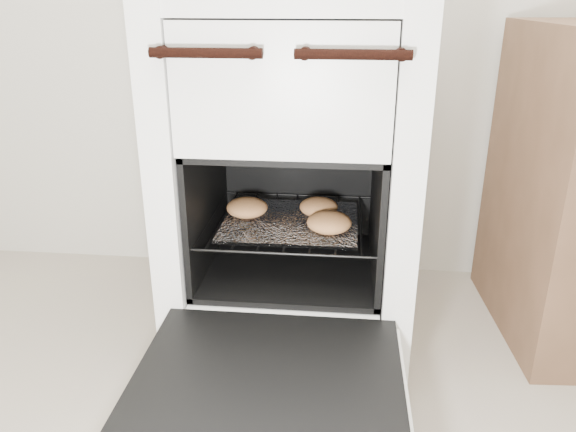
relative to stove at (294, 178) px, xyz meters
name	(u,v)px	position (x,y,z in m)	size (l,w,h in m)	color
stove	(294,178)	(0.00, 0.00, 0.00)	(0.62, 0.69, 0.95)	white
oven_door	(269,376)	(0.00, -0.53, -0.26)	(0.56, 0.44, 0.04)	black
oven_rack	(291,221)	(0.00, -0.07, -0.10)	(0.45, 0.44, 0.01)	black
foil_sheet	(290,222)	(0.00, -0.09, -0.09)	(0.35, 0.31, 0.01)	silver
baked_rolls	(297,212)	(0.02, -0.09, -0.06)	(0.36, 0.24, 0.05)	tan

